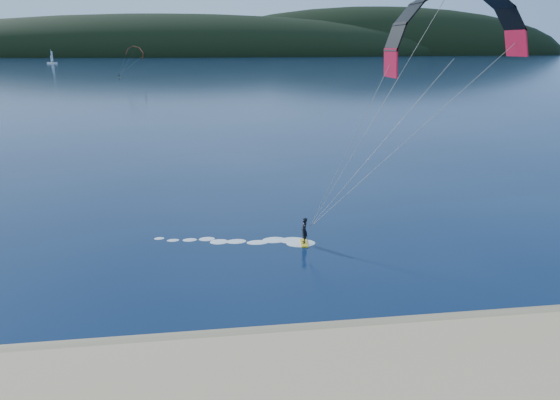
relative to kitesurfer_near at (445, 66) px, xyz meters
The scene contains 5 objects.
wet_sand 20.11m from the kitesurfer_near, 150.57° to the right, with size 220.00×2.50×0.10m.
headland 732.97m from the kitesurfer_near, 91.06° to the left, with size 1200.00×310.00×140.00m.
kitesurfer_near is the anchor object (origin of this frame).
kitesurfer_far 194.37m from the kitesurfer_near, 103.26° to the left, with size 12.36×7.89×13.11m.
sailboat 402.58m from the kitesurfer_near, 109.35° to the left, with size 7.63×4.76×10.63m.
Camera 1 is at (1.21, -14.74, 12.81)m, focal length 31.63 mm.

